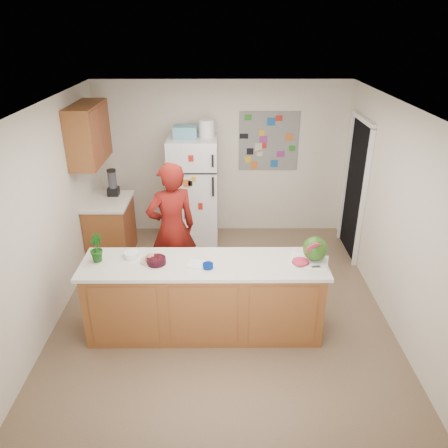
{
  "coord_description": "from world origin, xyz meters",
  "views": [
    {
      "loc": [
        -0.0,
        -4.61,
        3.33
      ],
      "look_at": [
        0.02,
        0.2,
        1.05
      ],
      "focal_mm": 35.0,
      "sensor_mm": 36.0,
      "label": 1
    }
  ],
  "objects_px": {
    "refrigerator": "(194,191)",
    "watermelon": "(315,249)",
    "person": "(172,229)",
    "cherry_bowl": "(156,261)"
  },
  "relations": [
    {
      "from": "refrigerator",
      "to": "watermelon",
      "type": "bearing_deg",
      "value": -57.97
    },
    {
      "from": "refrigerator",
      "to": "person",
      "type": "bearing_deg",
      "value": -97.45
    },
    {
      "from": "watermelon",
      "to": "person",
      "type": "bearing_deg",
      "value": 152.46
    },
    {
      "from": "watermelon",
      "to": "cherry_bowl",
      "type": "distance_m",
      "value": 1.73
    },
    {
      "from": "refrigerator",
      "to": "watermelon",
      "type": "xyz_separation_m",
      "value": [
        1.46,
        -2.33,
        0.22
      ]
    },
    {
      "from": "person",
      "to": "watermelon",
      "type": "distance_m",
      "value": 1.87
    },
    {
      "from": "refrigerator",
      "to": "cherry_bowl",
      "type": "xyz_separation_m",
      "value": [
        -0.26,
        -2.4,
        0.11
      ]
    },
    {
      "from": "watermelon",
      "to": "cherry_bowl",
      "type": "xyz_separation_m",
      "value": [
        -1.72,
        -0.06,
        -0.11
      ]
    },
    {
      "from": "watermelon",
      "to": "cherry_bowl",
      "type": "height_order",
      "value": "watermelon"
    },
    {
      "from": "refrigerator",
      "to": "cherry_bowl",
      "type": "height_order",
      "value": "refrigerator"
    }
  ]
}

